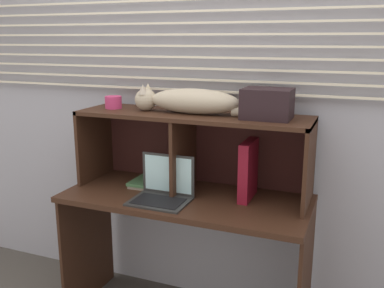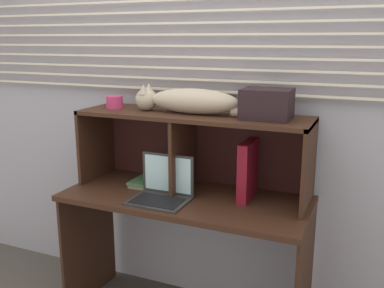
% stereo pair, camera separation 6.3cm
% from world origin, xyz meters
% --- Properties ---
extents(back_panel_with_blinds, '(4.40, 0.08, 2.50)m').
position_xyz_m(back_panel_with_blinds, '(0.00, 0.55, 1.26)').
color(back_panel_with_blinds, '#A9A9B8').
rests_on(back_panel_with_blinds, ground).
extents(desk, '(1.34, 0.58, 0.78)m').
position_xyz_m(desk, '(0.00, 0.22, 0.62)').
color(desk, '#382014').
rests_on(desk, ground).
extents(hutch_shelf_unit, '(1.29, 0.36, 0.44)m').
position_xyz_m(hutch_shelf_unit, '(-0.01, 0.35, 1.08)').
color(hutch_shelf_unit, '#382014').
rests_on(hutch_shelf_unit, desk).
extents(cat, '(0.83, 0.16, 0.15)m').
position_xyz_m(cat, '(-0.01, 0.32, 1.28)').
color(cat, '#BEAE95').
rests_on(cat, hutch_shelf_unit).
extents(laptop, '(0.30, 0.23, 0.23)m').
position_xyz_m(laptop, '(-0.09, 0.13, 0.83)').
color(laptop, '#2C2C2C').
rests_on(laptop, desk).
extents(binder_upright, '(0.05, 0.23, 0.31)m').
position_xyz_m(binder_upright, '(0.32, 0.32, 0.93)').
color(binder_upright, maroon).
rests_on(binder_upright, desk).
extents(book_stack, '(0.15, 0.24, 0.03)m').
position_xyz_m(book_stack, '(-0.28, 0.32, 0.79)').
color(book_stack, gray).
rests_on(book_stack, desk).
extents(small_basket, '(0.10, 0.10, 0.07)m').
position_xyz_m(small_basket, '(-0.49, 0.32, 1.25)').
color(small_basket, '#C8376D').
rests_on(small_basket, hutch_shelf_unit).
extents(storage_box, '(0.24, 0.19, 0.15)m').
position_xyz_m(storage_box, '(0.41, 0.32, 1.29)').
color(storage_box, black).
rests_on(storage_box, hutch_shelf_unit).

